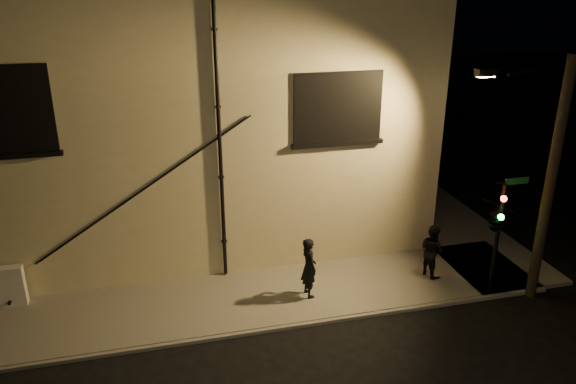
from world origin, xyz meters
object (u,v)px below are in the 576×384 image
object	(u,v)px
pedestrian_b	(432,250)
streetlamp_pole	(546,175)
traffic_signal	(496,219)
pedestrian_a	(309,267)

from	to	relation	value
pedestrian_b	streetlamp_pole	bearing A→B (deg)	-140.37
traffic_signal	streetlamp_pole	xyz separation A→B (m)	(1.12, -0.26, 1.26)
streetlamp_pole	traffic_signal	bearing A→B (deg)	166.95
pedestrian_a	streetlamp_pole	world-z (taller)	streetlamp_pole
traffic_signal	pedestrian_b	bearing A→B (deg)	131.98
pedestrian_b	pedestrian_a	bearing A→B (deg)	76.66
traffic_signal	streetlamp_pole	bearing A→B (deg)	-13.05
pedestrian_a	traffic_signal	size ratio (longest dim) A/B	0.52
pedestrian_a	traffic_signal	distance (m)	5.23
pedestrian_b	traffic_signal	distance (m)	2.19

